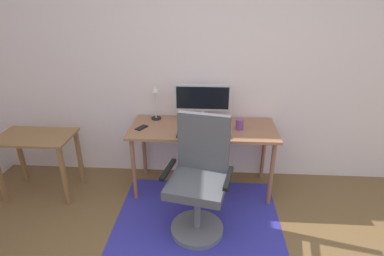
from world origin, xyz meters
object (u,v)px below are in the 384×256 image
desk (203,134)px  office_chair (199,183)px  computer_mouse (228,136)px  cell_phone (141,128)px  desk_lamp (155,99)px  keyboard (198,135)px  side_table (37,146)px  coffee_cup (240,124)px  monitor (203,99)px

desk → office_chair: (-0.01, -0.65, -0.19)m
computer_mouse → cell_phone: (-0.89, 0.16, -0.01)m
desk_lamp → office_chair: bearing=-58.8°
keyboard → side_table: size_ratio=0.56×
coffee_cup → side_table: bearing=-175.3°
monitor → desk: bearing=-85.5°
computer_mouse → side_table: computer_mouse is taller
keyboard → office_chair: (0.03, -0.44, -0.27)m
desk → keyboard: size_ratio=3.56×
monitor → desk_lamp: monitor is taller
computer_mouse → coffee_cup: bearing=57.1°
monitor → computer_mouse: 0.53m
coffee_cup → desk_lamp: 0.95m
cell_phone → coffee_cup: bearing=30.2°
monitor → side_table: bearing=-167.8°
monitor → keyboard: bearing=-93.7°
cell_phone → side_table: bearing=-144.2°
monitor → coffee_cup: bearing=-26.9°
computer_mouse → side_table: (-1.98, 0.02, -0.19)m
computer_mouse → desk_lamp: 0.92m
monitor → office_chair: size_ratio=0.55×
monitor → desk_lamp: size_ratio=1.59×
monitor → cell_phone: (-0.63, -0.23, -0.25)m
keyboard → side_table: bearing=179.6°
computer_mouse → office_chair: office_chair is taller
keyboard → office_chair: 0.51m
cell_phone → desk: bearing=33.6°
keyboard → computer_mouse: size_ratio=4.13×
keyboard → computer_mouse: 0.29m
computer_mouse → coffee_cup: (0.13, 0.20, 0.04)m
monitor → computer_mouse: (0.26, -0.39, -0.24)m
cell_phone → keyboard: bearing=14.0°
desk → monitor: bearing=94.5°
cell_phone → desk_lamp: 0.37m
keyboard → office_chair: size_ratio=0.39×
desk → side_table: desk is taller
computer_mouse → desk_lamp: desk_lamp is taller
desk → side_table: (-1.73, -0.20, -0.10)m
side_table → office_chair: bearing=-14.7°
desk_lamp → office_chair: desk_lamp is taller
cell_phone → side_table: (-1.09, -0.14, -0.18)m
keyboard → monitor: bearing=86.3°
monitor → side_table: 1.81m
coffee_cup → side_table: 2.13m
cell_phone → side_table: size_ratio=0.18×
cell_phone → office_chair: bearing=-14.8°
office_chair → side_table: (-1.72, 0.45, 0.08)m
desk_lamp → office_chair: 1.12m
cell_phone → monitor: bearing=48.5°
keyboard → side_table: (-1.69, 0.01, -0.19)m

